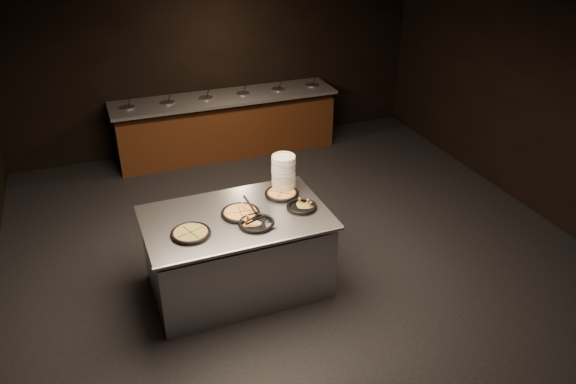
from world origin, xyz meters
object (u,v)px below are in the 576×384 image
(serving_counter, at_px, (238,254))
(plate_stack, at_px, (284,173))
(pan_cheese_whole, at_px, (240,213))
(pan_veggie_whole, at_px, (191,233))

(serving_counter, bearing_deg, plate_stack, 28.49)
(serving_counter, xyz_separation_m, pan_cheese_whole, (0.06, 0.01, 0.51))
(plate_stack, relative_size, pan_cheese_whole, 0.99)
(serving_counter, distance_m, pan_cheese_whole, 0.52)
(pan_veggie_whole, height_order, pan_cheese_whole, same)
(serving_counter, bearing_deg, pan_veggie_whole, -160.62)
(serving_counter, height_order, pan_cheese_whole, pan_cheese_whole)
(serving_counter, height_order, plate_stack, plate_stack)
(plate_stack, height_order, pan_veggie_whole, plate_stack)
(serving_counter, relative_size, pan_cheese_whole, 4.73)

